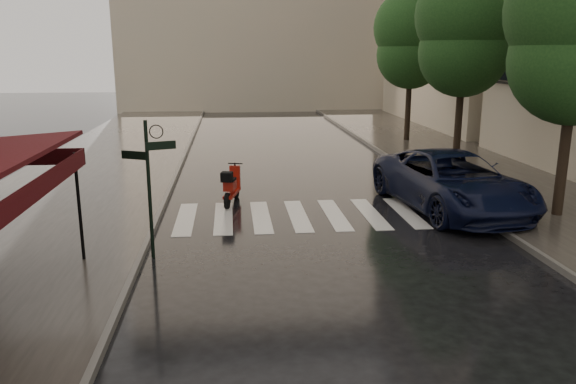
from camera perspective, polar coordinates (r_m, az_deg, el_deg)
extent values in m
plane|color=black|center=(10.23, -8.86, -12.23)|extent=(120.00, 120.00, 0.00)
cube|color=#38332D|center=(22.23, -19.03, 1.67)|extent=(6.00, 60.00, 0.12)
cube|color=#38332D|center=(23.69, 18.29, 2.45)|extent=(5.50, 60.00, 0.12)
cube|color=#595651|center=(21.73, -11.18, 1.95)|extent=(0.12, 60.00, 0.16)
cube|color=#595651|center=(22.69, 11.82, 2.42)|extent=(0.12, 60.00, 0.16)
cube|color=silver|center=(15.88, -10.36, -2.69)|extent=(0.50, 3.20, 0.01)
cube|color=silver|center=(15.83, -6.56, -2.60)|extent=(0.50, 3.20, 0.01)
cube|color=silver|center=(15.84, -2.76, -2.51)|extent=(0.50, 3.20, 0.01)
cube|color=silver|center=(15.93, 1.02, -2.40)|extent=(0.50, 3.20, 0.01)
cube|color=silver|center=(16.09, 4.73, -2.28)|extent=(0.50, 3.20, 0.01)
cube|color=silver|center=(16.31, 8.37, -2.16)|extent=(0.50, 3.20, 0.01)
cube|color=silver|center=(16.59, 11.89, -2.04)|extent=(0.50, 3.20, 0.01)
cube|color=silver|center=(16.94, 15.27, -1.91)|extent=(0.50, 3.20, 0.01)
cube|color=#460C0A|center=(9.47, -24.97, -0.41)|extent=(0.04, 7.00, 0.35)
cylinder|color=black|center=(12.77, -20.44, -1.43)|extent=(0.07, 0.07, 2.35)
cylinder|color=black|center=(12.65, -13.91, 0.11)|extent=(0.08, 0.08, 3.10)
cube|color=black|center=(12.42, -12.80, 4.63)|extent=(0.62, 0.26, 0.18)
cube|color=black|center=(12.54, -15.39, 3.63)|extent=(0.56, 0.29, 0.18)
cylinder|color=black|center=(16.94, 26.37, 4.90)|extent=(0.28, 0.28, 4.26)
sphere|color=#143613|center=(16.79, 27.14, 11.81)|extent=(3.40, 3.40, 3.40)
cylinder|color=black|center=(23.07, 17.01, 8.04)|extent=(0.28, 0.28, 4.48)
sphere|color=#143613|center=(22.97, 17.40, 13.40)|extent=(3.40, 3.40, 3.40)
sphere|color=#143613|center=(23.01, 17.65, 16.78)|extent=(3.80, 3.80, 3.80)
cylinder|color=black|center=(29.69, 12.15, 9.40)|extent=(0.28, 0.28, 4.37)
sphere|color=#143613|center=(29.61, 12.36, 13.46)|extent=(3.40, 3.40, 3.40)
sphere|color=#143613|center=(29.64, 12.49, 16.02)|extent=(3.80, 3.80, 3.80)
sphere|color=#143613|center=(29.72, 12.63, 18.42)|extent=(2.60, 2.60, 2.60)
cylinder|color=black|center=(16.68, -6.19, -0.89)|extent=(0.21, 0.49, 0.48)
cylinder|color=black|center=(17.87, -5.27, 0.13)|extent=(0.21, 0.49, 0.48)
cube|color=maroon|center=(17.28, -5.70, -0.08)|extent=(0.57, 1.34, 0.10)
cube|color=maroon|center=(16.97, -5.92, 0.71)|extent=(0.42, 0.61, 0.28)
cube|color=maroon|center=(17.62, -5.41, 1.48)|extent=(0.34, 0.19, 0.76)
cylinder|color=black|center=(17.63, -5.37, 2.90)|extent=(0.46, 0.14, 0.04)
cube|color=black|center=(16.54, -6.23, 1.54)|extent=(0.38, 0.37, 0.28)
imported|color=black|center=(17.05, 16.31, 1.04)|extent=(3.59, 6.41, 1.69)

